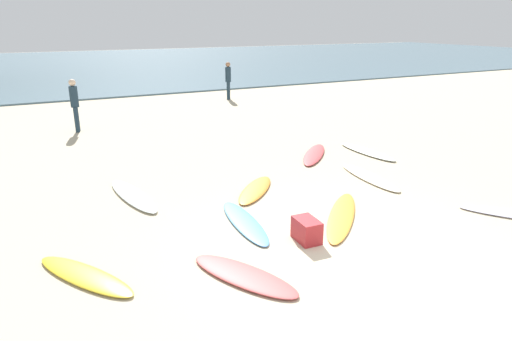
# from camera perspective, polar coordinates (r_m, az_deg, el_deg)

# --- Properties ---
(ground_plane) EXTENTS (120.00, 120.00, 0.00)m
(ground_plane) POSITION_cam_1_polar(r_m,az_deg,el_deg) (7.96, 11.29, -9.98)
(ground_plane) COLOR beige
(ocean_water) EXTENTS (120.00, 40.00, 0.08)m
(ocean_water) POSITION_cam_1_polar(r_m,az_deg,el_deg) (44.11, -21.80, 12.29)
(ocean_water) COLOR slate
(ocean_water) RESTS_ON ground_plane
(surfboard_0) EXTENTS (1.39, 2.02, 0.07)m
(surfboard_0) POSITION_cam_1_polar(r_m,az_deg,el_deg) (7.08, -1.52, -13.13)
(surfboard_0) COLOR #DC5553
(surfboard_0) RESTS_ON ground_plane
(surfboard_1) EXTENTS (2.12, 2.19, 0.06)m
(surfboard_1) POSITION_cam_1_polar(r_m,az_deg,el_deg) (9.21, 10.77, -5.68)
(surfboard_1) COLOR gold
(surfboard_1) RESTS_ON ground_plane
(surfboard_2) EXTENTS (0.59, 2.29, 0.09)m
(surfboard_2) POSITION_cam_1_polar(r_m,az_deg,el_deg) (13.84, 13.87, 2.35)
(surfboard_2) COLOR silver
(surfboard_2) RESTS_ON ground_plane
(surfboard_3) EXTENTS (0.70, 2.21, 0.06)m
(surfboard_3) POSITION_cam_1_polar(r_m,az_deg,el_deg) (8.80, -1.46, -6.53)
(surfboard_3) COLOR #5495D5
(surfboard_3) RESTS_ON ground_plane
(surfboard_4) EXTENTS (1.47, 2.03, 0.07)m
(surfboard_4) POSITION_cam_1_polar(r_m,az_deg,el_deg) (7.54, -20.83, -12.32)
(surfboard_4) COLOR yellow
(surfboard_4) RESTS_ON ground_plane
(surfboard_6) EXTENTS (0.72, 2.32, 0.07)m
(surfboard_6) POSITION_cam_1_polar(r_m,az_deg,el_deg) (11.60, 14.16, -0.82)
(surfboard_6) COLOR #F5E6C5
(surfboard_6) RESTS_ON ground_plane
(surfboard_7) EXTENTS (0.85, 2.45, 0.09)m
(surfboard_7) POSITION_cam_1_polar(r_m,az_deg,el_deg) (10.42, -15.28, -3.07)
(surfboard_7) COLOR white
(surfboard_7) RESTS_ON ground_plane
(surfboard_8) EXTENTS (1.95, 2.06, 0.08)m
(surfboard_8) POSITION_cam_1_polar(r_m,az_deg,el_deg) (13.27, 7.37, 2.05)
(surfboard_8) COLOR #DC4C4E
(surfboard_8) RESTS_ON ground_plane
(surfboard_9) EXTENTS (1.70, 1.77, 0.07)m
(surfboard_9) POSITION_cam_1_polar(r_m,az_deg,el_deg) (10.41, -0.09, -2.44)
(surfboard_9) COLOR orange
(surfboard_9) RESTS_ON ground_plane
(beachgoer_near) EXTENTS (0.33, 0.34, 1.84)m
(beachgoer_near) POSITION_cam_1_polar(r_m,az_deg,el_deg) (17.12, -21.97, 7.99)
(beachgoer_near) COLOR #1E3342
(beachgoer_near) RESTS_ON ground_plane
(beachgoer_mid) EXTENTS (0.39, 0.39, 1.83)m
(beachgoer_mid) POSITION_cam_1_polar(r_m,az_deg,el_deg) (22.84, -3.54, 11.54)
(beachgoer_mid) COLOR #1E3342
(beachgoer_mid) RESTS_ON ground_plane
(beach_cooler) EXTENTS (0.39, 0.56, 0.41)m
(beach_cooler) POSITION_cam_1_polar(r_m,az_deg,el_deg) (8.12, 6.42, -7.50)
(beach_cooler) COLOR #B2282D
(beach_cooler) RESTS_ON ground_plane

